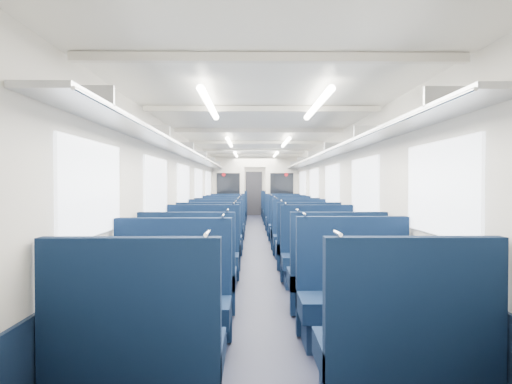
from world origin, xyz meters
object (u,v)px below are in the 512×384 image
at_px(seat_18, 228,220).
at_px(seat_25, 275,210).
at_px(seat_10, 215,240).
at_px(seat_23, 277,213).
at_px(seat_1, 404,359).
at_px(seat_17, 286,223).
at_px(seat_8, 209,249).
at_px(seat_9, 308,248).
at_px(seat_22, 233,212).
at_px(seat_6, 202,259).
at_px(seat_3, 355,303).
at_px(seat_7, 318,260).
at_px(end_door, 254,193).
at_px(bulkhead, 255,190).
at_px(seat_19, 283,220).
at_px(seat_2, 171,308).
at_px(seat_26, 235,209).
at_px(seat_16, 226,223).
at_px(seat_21, 279,215).
at_px(seat_12, 219,233).
at_px(seat_20, 231,215).
at_px(seat_11, 300,239).
at_px(seat_15, 290,228).
at_px(seat_13, 294,233).
at_px(seat_27, 273,209).
at_px(seat_4, 189,281).
at_px(seat_0, 137,361).
at_px(seat_14, 223,227).
at_px(seat_24, 234,211).
at_px(seat_5, 336,280).

bearing_deg(seat_18, seat_25, 69.95).
relative_size(seat_10, seat_23, 1.00).
bearing_deg(seat_1, seat_17, 90.00).
relative_size(seat_8, seat_23, 1.00).
xyz_separation_m(seat_1, seat_9, (0.00, 4.61, 0.00)).
height_order(seat_9, seat_22, same).
distance_m(seat_6, seat_9, 1.96).
bearing_deg(seat_3, seat_17, 90.00).
bearing_deg(seat_7, seat_3, -90.00).
xyz_separation_m(end_door, bulkhead, (-0.00, -5.70, 0.23)).
bearing_deg(seat_19, seat_3, -90.00).
height_order(seat_18, seat_25, same).
relative_size(seat_17, seat_22, 1.00).
distance_m(bulkhead, seat_2, 10.47).
height_order(seat_9, seat_26, same).
xyz_separation_m(seat_9, seat_16, (-1.66, 4.60, 0.00)).
distance_m(seat_17, seat_21, 3.15).
height_order(seat_3, seat_12, same).
distance_m(seat_9, seat_25, 10.20).
relative_size(seat_7, seat_8, 1.00).
bearing_deg(seat_26, seat_1, -84.01).
height_order(seat_20, seat_23, same).
xyz_separation_m(seat_11, seat_15, (0.00, 2.15, 0.00)).
distance_m(seat_13, seat_23, 6.61).
xyz_separation_m(end_door, seat_10, (-0.83, -11.49, -0.64)).
height_order(seat_12, seat_19, same).
xyz_separation_m(seat_21, seat_25, (0.00, 2.46, 0.00)).
bearing_deg(seat_7, seat_13, 90.00).
xyz_separation_m(bulkhead, seat_20, (-0.83, 0.95, -0.87)).
bearing_deg(seat_9, seat_27, 90.00).
height_order(seat_4, seat_13, same).
distance_m(end_door, seat_18, 7.03).
distance_m(seat_4, seat_18, 8.06).
height_order(bulkhead, seat_4, bulkhead).
relative_size(seat_0, seat_8, 1.00).
distance_m(end_door, seat_27, 1.73).
xyz_separation_m(end_door, seat_25, (0.83, -2.41, -0.64)).
xyz_separation_m(end_door, seat_14, (-0.83, -9.09, -0.64)).
bearing_deg(seat_24, bulkhead, -75.18).
distance_m(seat_3, seat_26, 14.64).
bearing_deg(seat_10, seat_26, 90.00).
relative_size(seat_4, seat_5, 1.00).
bearing_deg(seat_7, seat_26, 97.68).
xyz_separation_m(seat_22, seat_25, (1.66, 1.17, 0.00)).
bearing_deg(seat_3, seat_6, 125.87).
xyz_separation_m(seat_15, seat_27, (0.00, 7.87, 0.00)).
height_order(seat_13, seat_27, same).
xyz_separation_m(seat_9, seat_10, (-1.66, 1.12, 0.00)).
bearing_deg(seat_11, seat_5, -90.00).
xyz_separation_m(end_door, seat_6, (-0.83, -13.66, -0.64)).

